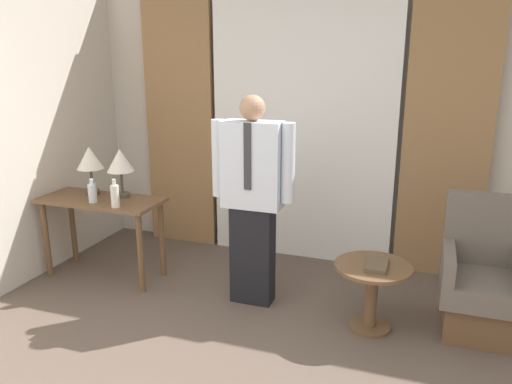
{
  "coord_description": "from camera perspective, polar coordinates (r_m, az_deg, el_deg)",
  "views": [
    {
      "loc": [
        1.13,
        -1.68,
        1.94
      ],
      "look_at": [
        -0.03,
        1.64,
        0.96
      ],
      "focal_mm": 35.0,
      "sensor_mm": 36.0,
      "label": 1
    }
  ],
  "objects": [
    {
      "name": "wall_back",
      "position": [
        4.82,
        5.66,
        8.42
      ],
      "size": [
        10.0,
        0.06,
        2.7
      ],
      "color": "beige",
      "rests_on": "ground_plane"
    },
    {
      "name": "side_table",
      "position": [
        3.73,
        13.13,
        -10.36
      ],
      "size": [
        0.55,
        0.55,
        0.5
      ],
      "color": "brown",
      "rests_on": "ground_plane"
    },
    {
      "name": "table_lamp_right",
      "position": [
        4.46,
        -15.25,
        3.31
      ],
      "size": [
        0.23,
        0.23,
        0.43
      ],
      "color": "#4C4238",
      "rests_on": "desk"
    },
    {
      "name": "table_lamp_left",
      "position": [
        4.64,
        -18.46,
        3.52
      ],
      "size": [
        0.23,
        0.23,
        0.43
      ],
      "color": "#4C4238",
      "rests_on": "desk"
    },
    {
      "name": "curtain_sheer_center",
      "position": [
        4.7,
        5.26,
        7.52
      ],
      "size": [
        1.74,
        0.06,
        2.58
      ],
      "color": "white",
      "rests_on": "ground_plane"
    },
    {
      "name": "bottle_by_lamp",
      "position": [
        4.23,
        -15.82,
        -0.41
      ],
      "size": [
        0.07,
        0.07,
        0.24
      ],
      "color": "silver",
      "rests_on": "desk"
    },
    {
      "name": "curtain_drape_left",
      "position": [
        5.15,
        -8.72,
        8.11
      ],
      "size": [
        0.73,
        0.06,
        2.58
      ],
      "color": "#997047",
      "rests_on": "ground_plane"
    },
    {
      "name": "desk",
      "position": [
        4.58,
        -17.19,
        -2.26
      ],
      "size": [
        1.08,
        0.47,
        0.72
      ],
      "color": "brown",
      "rests_on": "ground_plane"
    },
    {
      "name": "armchair",
      "position": [
        3.95,
        24.34,
        -9.67
      ],
      "size": [
        0.56,
        0.6,
        0.97
      ],
      "color": "brown",
      "rests_on": "ground_plane"
    },
    {
      "name": "person",
      "position": [
        3.83,
        -0.4,
        -0.32
      ],
      "size": [
        0.66,
        0.22,
        1.65
      ],
      "color": "black",
      "rests_on": "ground_plane"
    },
    {
      "name": "book",
      "position": [
        3.63,
        13.66,
        -8.1
      ],
      "size": [
        0.14,
        0.26,
        0.03
      ],
      "color": "brown",
      "rests_on": "side_table"
    },
    {
      "name": "bottle_near_edge",
      "position": [
        4.43,
        -18.19,
        -0.07
      ],
      "size": [
        0.07,
        0.07,
        0.2
      ],
      "color": "silver",
      "rests_on": "desk"
    },
    {
      "name": "curtain_drape_right",
      "position": [
        4.56,
        21.03,
        6.31
      ],
      "size": [
        0.73,
        0.06,
        2.58
      ],
      "color": "#997047",
      "rests_on": "ground_plane"
    }
  ]
}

